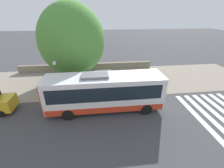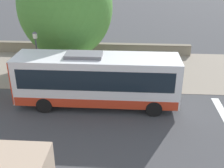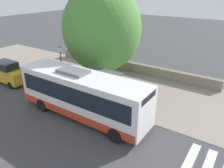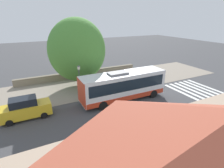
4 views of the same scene
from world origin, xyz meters
name	(u,v)px [view 1 (image 1 of 4)]	position (x,y,z in m)	size (l,w,h in m)	color
ground_plane	(84,99)	(0.00, 0.00, 0.00)	(120.00, 120.00, 0.00)	#424244
sidewalk_plaza	(86,81)	(-4.50, 0.00, 0.01)	(9.00, 44.00, 0.02)	gray
stone_wall	(87,67)	(-8.55, 0.00, 0.53)	(0.60, 20.00, 1.04)	gray
bus	(104,92)	(1.90, 2.02, 1.84)	(2.70, 10.32, 3.56)	white
bus_shelter	(99,76)	(-1.38, 1.62, 2.02)	(1.60, 3.03, 2.44)	#515459
pedestrian	(138,89)	(0.19, 5.69, 1.03)	(0.34, 0.23, 1.74)	#2D3347
bench	(117,79)	(-3.59, 4.02, 0.48)	(0.40, 1.77, 0.88)	#333338
street_lamp_near	(57,76)	(-0.52, -2.52, 2.52)	(0.28, 0.28, 4.24)	#4C4C51
shade_tree	(72,40)	(-5.13, -1.30, 5.14)	(7.77, 7.77, 9.42)	brown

